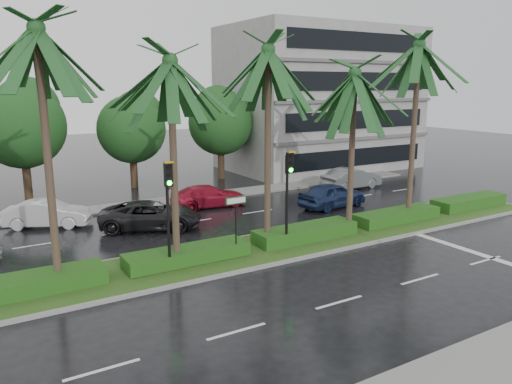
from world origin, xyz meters
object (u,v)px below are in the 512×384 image
car_white (47,214)px  car_blue (332,195)px  street_sign (236,211)px  signal_median_left (168,200)px  car_red (208,196)px  car_darkgrey (151,215)px  car_grey (351,178)px

car_white → car_blue: (15.41, -4.40, 0.06)m
street_sign → car_white: size_ratio=0.61×
signal_median_left → car_red: size_ratio=0.95×
signal_median_left → street_sign: bearing=3.5°
car_darkgrey → car_grey: size_ratio=1.12×
car_white → car_blue: size_ratio=0.96×
car_red → car_blue: size_ratio=1.03×
street_sign → car_white: bearing=122.3°
car_blue → signal_median_left: bearing=107.4°
signal_median_left → car_blue: 13.68m
signal_median_left → car_darkgrey: 7.10m
signal_median_left → street_sign: (3.00, 0.18, -0.87)m
car_red → signal_median_left: bearing=152.6°
car_grey → street_sign: bearing=118.9°
car_darkgrey → car_grey: (15.57, 2.28, 0.04)m
street_sign → car_red: bearing=71.4°
street_sign → car_grey: (14.07, 8.65, -1.37)m
signal_median_left → car_darkgrey: (1.50, 6.55, -2.28)m
car_grey → car_blue: bearing=124.6°
car_grey → car_white: bearing=84.9°
car_darkgrey → car_blue: size_ratio=1.15×
car_blue → car_red: bearing=52.3°
car_white → car_blue: 16.03m
street_sign → car_darkgrey: street_sign is taller
street_sign → car_darkgrey: bearing=103.2°
signal_median_left → car_blue: (12.41, 5.29, -2.24)m
car_darkgrey → car_red: 5.30m
street_sign → car_red: (3.05, 9.08, -1.46)m
signal_median_left → car_grey: bearing=27.4°
street_sign → signal_median_left: bearing=-176.5°
signal_median_left → street_sign: signal_median_left is taller
street_sign → car_white: 11.33m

